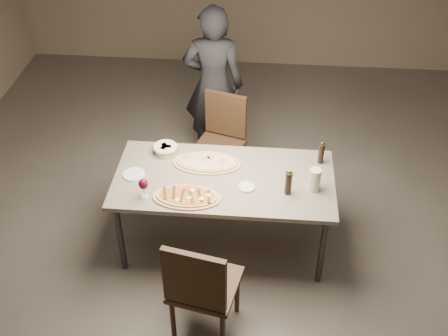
# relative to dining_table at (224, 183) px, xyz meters

# --- Properties ---
(room) EXTENTS (7.00, 7.00, 7.00)m
(room) POSITION_rel_dining_table_xyz_m (0.00, 0.00, 0.71)
(room) COLOR #58534C
(room) RESTS_ON ground
(dining_table) EXTENTS (1.80, 0.90, 0.75)m
(dining_table) POSITION_rel_dining_table_xyz_m (0.00, 0.00, 0.00)
(dining_table) COLOR gray
(dining_table) RESTS_ON ground
(zucchini_pizza) EXTENTS (0.54, 0.30, 0.05)m
(zucchini_pizza) POSITION_rel_dining_table_xyz_m (-0.27, -0.28, 0.07)
(zucchini_pizza) COLOR tan
(zucchini_pizza) RESTS_ON dining_table
(ham_pizza) EXTENTS (0.58, 0.32, 0.04)m
(ham_pizza) POSITION_rel_dining_table_xyz_m (-0.16, 0.17, 0.07)
(ham_pizza) COLOR tan
(ham_pizza) RESTS_ON dining_table
(bread_basket) EXTENTS (0.21, 0.21, 0.08)m
(bread_basket) POSITION_rel_dining_table_xyz_m (-0.53, 0.30, 0.10)
(bread_basket) COLOR beige
(bread_basket) RESTS_ON dining_table
(oil_dish) EXTENTS (0.14, 0.14, 0.02)m
(oil_dish) POSITION_rel_dining_table_xyz_m (0.19, -0.11, 0.07)
(oil_dish) COLOR white
(oil_dish) RESTS_ON dining_table
(pepper_mill_left) EXTENTS (0.05, 0.05, 0.21)m
(pepper_mill_left) POSITION_rel_dining_table_xyz_m (0.79, 0.28, 0.16)
(pepper_mill_left) COLOR black
(pepper_mill_left) RESTS_ON dining_table
(pepper_mill_right) EXTENTS (0.06, 0.06, 0.23)m
(pepper_mill_right) POSITION_rel_dining_table_xyz_m (0.52, -0.15, 0.16)
(pepper_mill_right) COLOR black
(pepper_mill_right) RESTS_ON dining_table
(carafe) EXTENTS (0.09, 0.09, 0.20)m
(carafe) POSITION_rel_dining_table_xyz_m (0.72, -0.09, 0.16)
(carafe) COLOR silver
(carafe) RESTS_ON dining_table
(wine_glass) EXTENTS (0.08, 0.08, 0.17)m
(wine_glass) POSITION_rel_dining_table_xyz_m (-0.60, -0.29, 0.18)
(wine_glass) COLOR silver
(wine_glass) RESTS_ON dining_table
(side_plate) EXTENTS (0.18, 0.18, 0.01)m
(side_plate) POSITION_rel_dining_table_xyz_m (-0.74, -0.03, 0.06)
(side_plate) COLOR white
(side_plate) RESTS_ON dining_table
(chair_near) EXTENTS (0.55, 0.55, 0.99)m
(chair_near) POSITION_rel_dining_table_xyz_m (-0.08, -0.98, -0.14)
(chair_near) COLOR #3C2819
(chair_near) RESTS_ON ground
(chair_far) EXTENTS (0.55, 0.55, 0.93)m
(chair_far) POSITION_rel_dining_table_xyz_m (-0.11, 0.93, -0.17)
(chair_far) COLOR #3C2819
(chair_far) RESTS_ON ground
(diner) EXTENTS (0.61, 0.40, 1.67)m
(diner) POSITION_rel_dining_table_xyz_m (-0.22, 1.35, 0.14)
(diner) COLOR black
(diner) RESTS_ON ground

